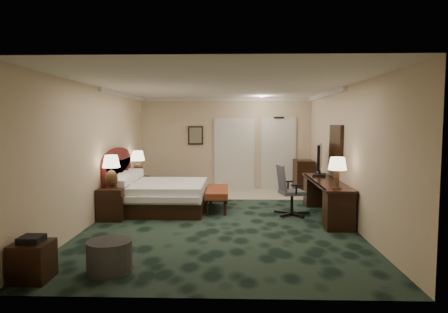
{
  "coord_description": "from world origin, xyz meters",
  "views": [
    {
      "loc": [
        0.3,
        -8.07,
        1.97
      ],
      "look_at": [
        0.04,
        0.6,
        1.24
      ],
      "focal_mm": 32.0,
      "sensor_mm": 36.0,
      "label": 1
    }
  ],
  "objects_px": {
    "bed": "(161,196)",
    "bed_bench": "(217,199)",
    "minibar": "(303,176)",
    "desk_chair": "(292,190)",
    "tv": "(320,160)",
    "desk": "(326,198)",
    "nightstand_far": "(140,187)",
    "nightstand_near": "(113,204)",
    "ottoman": "(109,256)",
    "side_table": "(32,261)",
    "lamp_far": "(138,164)",
    "lamp_near": "(111,172)"
  },
  "relations": [
    {
      "from": "bed_bench",
      "to": "desk_chair",
      "type": "height_order",
      "value": "desk_chair"
    },
    {
      "from": "ottoman",
      "to": "desk_chair",
      "type": "xyz_separation_m",
      "value": [
        2.86,
        3.35,
        0.33
      ]
    },
    {
      "from": "desk",
      "to": "tv",
      "type": "height_order",
      "value": "tv"
    },
    {
      "from": "bed_bench",
      "to": "desk_chair",
      "type": "bearing_deg",
      "value": -19.67
    },
    {
      "from": "nightstand_far",
      "to": "nightstand_near",
      "type": "bearing_deg",
      "value": -89.09
    },
    {
      "from": "nightstand_near",
      "to": "desk",
      "type": "bearing_deg",
      "value": 5.15
    },
    {
      "from": "ottoman",
      "to": "nightstand_near",
      "type": "bearing_deg",
      "value": 106.45
    },
    {
      "from": "minibar",
      "to": "nightstand_far",
      "type": "bearing_deg",
      "value": -169.17
    },
    {
      "from": "lamp_far",
      "to": "desk_chair",
      "type": "relative_size",
      "value": 0.64
    },
    {
      "from": "lamp_far",
      "to": "desk",
      "type": "bearing_deg",
      "value": -24.13
    },
    {
      "from": "lamp_near",
      "to": "bed",
      "type": "bearing_deg",
      "value": 45.37
    },
    {
      "from": "lamp_near",
      "to": "ottoman",
      "type": "xyz_separation_m",
      "value": [
        0.87,
        -2.9,
        -0.77
      ]
    },
    {
      "from": "bed_bench",
      "to": "ottoman",
      "type": "xyz_separation_m",
      "value": [
        -1.24,
        -3.9,
        -0.03
      ]
    },
    {
      "from": "nightstand_far",
      "to": "tv",
      "type": "distance_m",
      "value": 4.73
    },
    {
      "from": "side_table",
      "to": "tv",
      "type": "bearing_deg",
      "value": 44.22
    },
    {
      "from": "ottoman",
      "to": "tv",
      "type": "relative_size",
      "value": 0.63
    },
    {
      "from": "bed",
      "to": "bed_bench",
      "type": "height_order",
      "value": "bed"
    },
    {
      "from": "nightstand_near",
      "to": "bed",
      "type": "bearing_deg",
      "value": 46.22
    },
    {
      "from": "ottoman",
      "to": "desk_chair",
      "type": "relative_size",
      "value": 0.54
    },
    {
      "from": "side_table",
      "to": "minibar",
      "type": "bearing_deg",
      "value": 55.55
    },
    {
      "from": "nightstand_near",
      "to": "tv",
      "type": "bearing_deg",
      "value": 14.45
    },
    {
      "from": "lamp_near",
      "to": "lamp_far",
      "type": "height_order",
      "value": "lamp_near"
    },
    {
      "from": "tv",
      "to": "desk",
      "type": "bearing_deg",
      "value": -75.89
    },
    {
      "from": "side_table",
      "to": "tv",
      "type": "xyz_separation_m",
      "value": [
        4.45,
        4.33,
        0.88
      ]
    },
    {
      "from": "lamp_near",
      "to": "ottoman",
      "type": "distance_m",
      "value": 3.13
    },
    {
      "from": "nightstand_far",
      "to": "tv",
      "type": "bearing_deg",
      "value": -16.27
    },
    {
      "from": "lamp_near",
      "to": "lamp_far",
      "type": "bearing_deg",
      "value": 91.25
    },
    {
      "from": "desk_chair",
      "to": "side_table",
      "type": "bearing_deg",
      "value": -147.43
    },
    {
      "from": "side_table",
      "to": "nightstand_near",
      "type": "bearing_deg",
      "value": 89.58
    },
    {
      "from": "ottoman",
      "to": "side_table",
      "type": "xyz_separation_m",
      "value": [
        -0.88,
        -0.3,
        0.03
      ]
    },
    {
      "from": "bed_bench",
      "to": "desk",
      "type": "height_order",
      "value": "desk"
    },
    {
      "from": "bed",
      "to": "minibar",
      "type": "bearing_deg",
      "value": 34.09
    },
    {
      "from": "lamp_near",
      "to": "bed_bench",
      "type": "relative_size",
      "value": 0.48
    },
    {
      "from": "nightstand_near",
      "to": "tv",
      "type": "relative_size",
      "value": 0.69
    },
    {
      "from": "nightstand_near",
      "to": "lamp_far",
      "type": "xyz_separation_m",
      "value": [
        -0.07,
        2.41,
        0.57
      ]
    },
    {
      "from": "bed",
      "to": "desk_chair",
      "type": "xyz_separation_m",
      "value": [
        2.9,
        -0.39,
        0.22
      ]
    },
    {
      "from": "bed",
      "to": "nightstand_far",
      "type": "distance_m",
      "value": 1.81
    },
    {
      "from": "lamp_near",
      "to": "minibar",
      "type": "bearing_deg",
      "value": 36.51
    },
    {
      "from": "desk_chair",
      "to": "tv",
      "type": "bearing_deg",
      "value": 31.91
    },
    {
      "from": "bed",
      "to": "tv",
      "type": "distance_m",
      "value": 3.71
    },
    {
      "from": "nightstand_near",
      "to": "minibar",
      "type": "xyz_separation_m",
      "value": [
        4.43,
        3.3,
        0.14
      ]
    },
    {
      "from": "lamp_near",
      "to": "tv",
      "type": "xyz_separation_m",
      "value": [
        4.44,
        1.13,
        0.14
      ]
    },
    {
      "from": "bed",
      "to": "side_table",
      "type": "relative_size",
      "value": 4.12
    },
    {
      "from": "desk",
      "to": "nightstand_far",
      "type": "bearing_deg",
      "value": 155.35
    },
    {
      "from": "nightstand_near",
      "to": "desk_chair",
      "type": "bearing_deg",
      "value": 7.08
    },
    {
      "from": "lamp_far",
      "to": "nightstand_far",
      "type": "bearing_deg",
      "value": 51.72
    },
    {
      "from": "lamp_far",
      "to": "side_table",
      "type": "height_order",
      "value": "lamp_far"
    },
    {
      "from": "bed",
      "to": "nightstand_far",
      "type": "bearing_deg",
      "value": 118.42
    },
    {
      "from": "tv",
      "to": "minibar",
      "type": "height_order",
      "value": "tv"
    },
    {
      "from": "minibar",
      "to": "desk_chair",
      "type": "bearing_deg",
      "value": -104.11
    }
  ]
}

